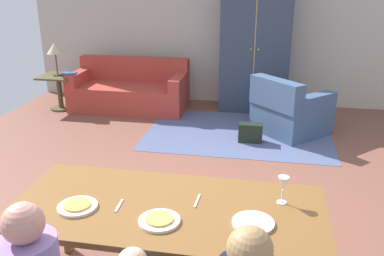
{
  "coord_description": "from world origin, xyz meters",
  "views": [
    {
      "loc": [
        0.68,
        -3.42,
        2.14
      ],
      "look_at": [
        0.04,
        0.0,
        0.85
      ],
      "focal_mm": 38.78,
      "sensor_mm": 36.0,
      "label": 1
    }
  ],
  "objects_px": {
    "plate_near_man": "(78,207)",
    "handbag": "(251,133)",
    "dining_table": "(167,216)",
    "plate_near_child": "(159,221)",
    "wine_glass": "(283,184)",
    "table_lamp": "(55,49)",
    "book_lower": "(68,74)",
    "armchair": "(289,111)",
    "book_upper": "(69,74)",
    "side_table": "(59,87)",
    "armoire": "(255,47)",
    "plate_near_woman": "(253,223)",
    "couch": "(130,91)"
  },
  "relations": [
    {
      "from": "wine_glass",
      "to": "table_lamp",
      "type": "distance_m",
      "value": 5.2
    },
    {
      "from": "couch",
      "to": "side_table",
      "type": "distance_m",
      "value": 1.18
    },
    {
      "from": "plate_near_man",
      "to": "plate_near_woman",
      "type": "height_order",
      "value": "same"
    },
    {
      "from": "plate_near_child",
      "to": "side_table",
      "type": "bearing_deg",
      "value": 124.3
    },
    {
      "from": "handbag",
      "to": "table_lamp",
      "type": "bearing_deg",
      "value": 164.44
    },
    {
      "from": "plate_near_man",
      "to": "couch",
      "type": "bearing_deg",
      "value": 104.67
    },
    {
      "from": "plate_near_man",
      "to": "armoire",
      "type": "distance_m",
      "value": 4.8
    },
    {
      "from": "side_table",
      "to": "book_upper",
      "type": "height_order",
      "value": "book_upper"
    },
    {
      "from": "table_lamp",
      "to": "book_lower",
      "type": "xyz_separation_m",
      "value": [
        0.15,
        0.06,
        -0.41
      ]
    },
    {
      "from": "book_lower",
      "to": "table_lamp",
      "type": "bearing_deg",
      "value": -159.01
    },
    {
      "from": "couch",
      "to": "plate_near_man",
      "type": "bearing_deg",
      "value": -75.33
    },
    {
      "from": "dining_table",
      "to": "table_lamp",
      "type": "bearing_deg",
      "value": 125.5
    },
    {
      "from": "plate_near_man",
      "to": "handbag",
      "type": "bearing_deg",
      "value": 73.52
    },
    {
      "from": "armoire",
      "to": "plate_near_child",
      "type": "bearing_deg",
      "value": -94.21
    },
    {
      "from": "plate_near_man",
      "to": "side_table",
      "type": "height_order",
      "value": "plate_near_man"
    },
    {
      "from": "plate_near_woman",
      "to": "armchair",
      "type": "height_order",
      "value": "armchair"
    },
    {
      "from": "plate_near_child",
      "to": "armchair",
      "type": "height_order",
      "value": "armchair"
    },
    {
      "from": "plate_near_man",
      "to": "wine_glass",
      "type": "distance_m",
      "value": 1.31
    },
    {
      "from": "plate_near_man",
      "to": "plate_near_woman",
      "type": "relative_size",
      "value": 1.0
    },
    {
      "from": "plate_near_woman",
      "to": "armchair",
      "type": "xyz_separation_m",
      "value": [
        0.36,
        3.64,
        -0.45
      ]
    },
    {
      "from": "plate_near_child",
      "to": "book_lower",
      "type": "relative_size",
      "value": 1.14
    },
    {
      "from": "wine_glass",
      "to": "table_lamp",
      "type": "bearing_deg",
      "value": 133.11
    },
    {
      "from": "armoire",
      "to": "wine_glass",
      "type": "bearing_deg",
      "value": -85.24
    },
    {
      "from": "plate_near_child",
      "to": "armoire",
      "type": "xyz_separation_m",
      "value": [
        0.35,
        4.76,
        0.28
      ]
    },
    {
      "from": "plate_near_man",
      "to": "armoire",
      "type": "relative_size",
      "value": 0.12
    },
    {
      "from": "plate_near_woman",
      "to": "armoire",
      "type": "xyz_separation_m",
      "value": [
        -0.2,
        4.68,
        0.28
      ]
    },
    {
      "from": "wine_glass",
      "to": "couch",
      "type": "height_order",
      "value": "wine_glass"
    },
    {
      "from": "plate_near_man",
      "to": "handbag",
      "type": "xyz_separation_m",
      "value": [
        0.95,
        3.2,
        -0.64
      ]
    },
    {
      "from": "plate_near_woman",
      "to": "armchair",
      "type": "distance_m",
      "value": 3.68
    },
    {
      "from": "table_lamp",
      "to": "handbag",
      "type": "xyz_separation_m",
      "value": [
        3.23,
        -0.9,
        -0.88
      ]
    },
    {
      "from": "dining_table",
      "to": "plate_near_child",
      "type": "distance_m",
      "value": 0.2
    },
    {
      "from": "dining_table",
      "to": "armchair",
      "type": "height_order",
      "value": "armchair"
    },
    {
      "from": "plate_near_woman",
      "to": "table_lamp",
      "type": "xyz_separation_m",
      "value": [
        -3.38,
        4.08,
        0.24
      ]
    },
    {
      "from": "wine_glass",
      "to": "side_table",
      "type": "xyz_separation_m",
      "value": [
        -3.55,
        3.8,
        -0.52
      ]
    },
    {
      "from": "armchair",
      "to": "book_upper",
      "type": "xyz_separation_m",
      "value": [
        -3.53,
        0.42,
        0.3
      ]
    },
    {
      "from": "plate_near_man",
      "to": "plate_near_woman",
      "type": "xyz_separation_m",
      "value": [
        1.1,
        0.02,
        0.0
      ]
    },
    {
      "from": "dining_table",
      "to": "plate_near_woman",
      "type": "height_order",
      "value": "plate_near_woman"
    },
    {
      "from": "plate_near_child",
      "to": "book_lower",
      "type": "height_order",
      "value": "plate_near_child"
    },
    {
      "from": "armoire",
      "to": "handbag",
      "type": "xyz_separation_m",
      "value": [
        0.05,
        -1.51,
        -0.92
      ]
    },
    {
      "from": "couch",
      "to": "side_table",
      "type": "height_order",
      "value": "couch"
    },
    {
      "from": "plate_near_woman",
      "to": "armoire",
      "type": "height_order",
      "value": "armoire"
    },
    {
      "from": "wine_glass",
      "to": "dining_table",
      "type": "bearing_deg",
      "value": -165.92
    },
    {
      "from": "wine_glass",
      "to": "book_lower",
      "type": "bearing_deg",
      "value": 131.49
    },
    {
      "from": "dining_table",
      "to": "plate_near_man",
      "type": "relative_size",
      "value": 7.98
    },
    {
      "from": "dining_table",
      "to": "armoire",
      "type": "distance_m",
      "value": 4.61
    },
    {
      "from": "table_lamp",
      "to": "couch",
      "type": "bearing_deg",
      "value": 12.7
    },
    {
      "from": "side_table",
      "to": "book_lower",
      "type": "bearing_deg",
      "value": 20.99
    },
    {
      "from": "plate_near_child",
      "to": "armchair",
      "type": "relative_size",
      "value": 0.21
    },
    {
      "from": "dining_table",
      "to": "book_upper",
      "type": "height_order",
      "value": "dining_table"
    },
    {
      "from": "dining_table",
      "to": "table_lamp",
      "type": "relative_size",
      "value": 3.69
    }
  ]
}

